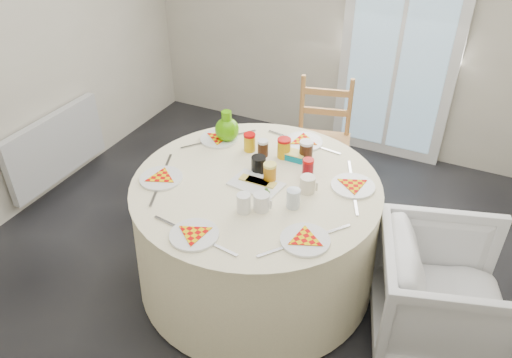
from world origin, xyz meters
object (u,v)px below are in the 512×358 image
at_px(radiator, 56,147).
at_px(wooden_chair, 321,145).
at_px(table, 256,233).
at_px(armchair, 446,287).
at_px(green_pitcher, 227,127).

distance_m(radiator, wooden_chair, 2.17).
xyz_separation_m(table, armchair, (1.18, 0.03, 0.02)).
relative_size(wooden_chair, armchair, 1.29).
relative_size(armchair, green_pitcher, 3.58).
relative_size(radiator, wooden_chair, 1.02).
xyz_separation_m(radiator, wooden_chair, (2.01, 0.83, 0.09)).
xyz_separation_m(radiator, armchair, (3.13, -0.21, 0.01)).
bearing_deg(table, green_pitcher, 136.70).
xyz_separation_m(table, wooden_chair, (0.05, 1.08, 0.09)).
bearing_deg(armchair, green_pitcher, 60.92).
bearing_deg(armchair, radiator, 69.32).
bearing_deg(table, radiator, 172.81).
height_order(table, wooden_chair, wooden_chair).
distance_m(radiator, armchair, 3.14).
distance_m(radiator, green_pitcher, 1.63).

